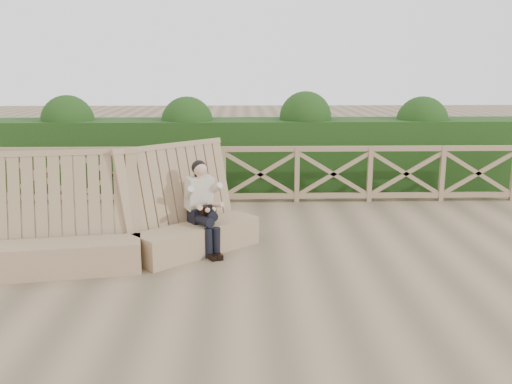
{
  "coord_description": "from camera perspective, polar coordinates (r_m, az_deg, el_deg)",
  "views": [
    {
      "loc": [
        -0.38,
        -7.38,
        2.66
      ],
      "look_at": [
        -0.16,
        0.4,
        0.9
      ],
      "focal_mm": 40.0,
      "sensor_mm": 36.0,
      "label": 1
    }
  ],
  "objects": [
    {
      "name": "hedge",
      "position": [
        12.24,
        0.22,
        3.75
      ],
      "size": [
        12.0,
        1.2,
        1.5
      ],
      "primitive_type": "cube",
      "color": "black",
      "rests_on": "ground"
    },
    {
      "name": "ground",
      "position": [
        7.85,
        1.29,
        -7.06
      ],
      "size": [
        60.0,
        60.0,
        0.0
      ],
      "primitive_type": "plane",
      "color": "brown",
      "rests_on": "ground"
    },
    {
      "name": "guardrail",
      "position": [
        11.09,
        0.41,
        1.78
      ],
      "size": [
        10.1,
        0.09,
        1.1
      ],
      "color": "#967B57",
      "rests_on": "ground"
    },
    {
      "name": "bench",
      "position": [
        8.0,
        -12.14,
        -4.07
      ],
      "size": [
        3.51,
        2.16,
        1.55
      ],
      "rotation": [
        0.0,
        0.0,
        0.41
      ],
      "color": "#8B6E4F",
      "rests_on": "ground"
    },
    {
      "name": "woman",
      "position": [
        8.19,
        -5.35,
        -1.14
      ],
      "size": [
        0.61,
        0.83,
        1.32
      ],
      "rotation": [
        0.0,
        0.0,
        0.54
      ],
      "color": "black",
      "rests_on": "ground"
    }
  ]
}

